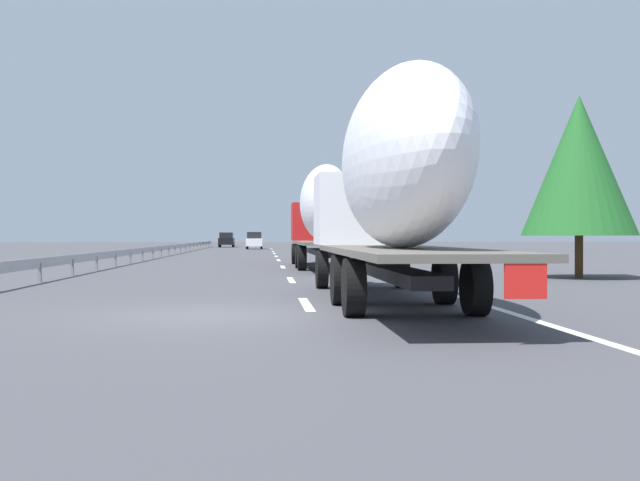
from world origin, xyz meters
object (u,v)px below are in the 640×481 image
at_px(truck_lead, 324,211).
at_px(car_white_van, 254,241).
at_px(car_black_suv, 226,240).
at_px(road_sign, 344,227).
at_px(truck_trailing, 393,179).

bearing_deg(truck_lead, car_white_van, 4.23).
height_order(car_black_suv, road_sign, road_sign).
xyz_separation_m(truck_trailing, road_sign, (39.24, -3.10, -0.55)).
height_order(truck_lead, truck_trailing, truck_trailing).
distance_m(truck_lead, car_white_van, 49.82).
distance_m(truck_lead, truck_trailing, 18.64).
height_order(truck_trailing, road_sign, truck_trailing).
relative_size(truck_lead, road_sign, 4.70).
bearing_deg(car_black_suv, truck_trailing, -174.91).
bearing_deg(truck_trailing, car_white_van, 3.08).
bearing_deg(truck_lead, truck_trailing, 180.00).
relative_size(car_white_van, road_sign, 1.35).
bearing_deg(truck_lead, car_black_suv, 6.56).
xyz_separation_m(car_black_suv, car_white_van, (-14.24, -3.67, -0.01)).
distance_m(truck_lead, car_black_suv, 64.34).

